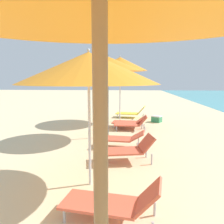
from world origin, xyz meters
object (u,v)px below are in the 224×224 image
(lounger_second_inland, at_px, (114,202))
(lounger_farthest_shoreside, at_px, (132,112))
(lounger_third_shoreside, at_px, (132,123))
(lounger_second_shoreside, at_px, (128,149))
(umbrella_farthest, at_px, (120,64))
(umbrella_second, at_px, (89,68))
(lounger_third_inland, at_px, (122,138))
(lounger_farthest_inland, at_px, (130,121))
(umbrella_third, at_px, (108,64))
(cooler_box, at_px, (157,119))

(lounger_second_inland, xyz_separation_m, lounger_farthest_shoreside, (0.41, 8.89, -0.01))
(lounger_third_shoreside, bearing_deg, lounger_second_inland, 87.12)
(lounger_second_shoreside, bearing_deg, lounger_second_inland, 74.12)
(lounger_second_shoreside, xyz_separation_m, umbrella_farthest, (-0.38, 5.33, 2.38))
(umbrella_second, height_order, lounger_third_inland, umbrella_second)
(lounger_second_shoreside, xyz_separation_m, lounger_farthest_inland, (0.08, 4.05, -0.07))
(lounger_third_shoreside, bearing_deg, umbrella_third, 55.30)
(lounger_third_inland, bearing_deg, lounger_farthest_inland, -88.52)
(lounger_second_inland, xyz_separation_m, lounger_farthest_inland, (0.29, 6.43, -0.02))
(lounger_third_shoreside, distance_m, cooler_box, 2.13)
(lounger_second_shoreside, relative_size, umbrella_farthest, 0.46)
(lounger_farthest_shoreside, bearing_deg, umbrella_second, 92.21)
(lounger_second_shoreside, bearing_deg, umbrella_third, -84.41)
(umbrella_third, distance_m, lounger_farthest_inland, 2.93)
(lounger_third_shoreside, bearing_deg, lounger_third_inland, 82.74)
(lounger_third_shoreside, relative_size, umbrella_farthest, 0.42)
(umbrella_third, height_order, cooler_box, umbrella_third)
(umbrella_farthest, bearing_deg, lounger_second_inland, -88.78)
(lounger_second_shoreside, bearing_deg, umbrella_farthest, -96.76)
(lounger_third_shoreside, xyz_separation_m, cooler_box, (1.21, 1.75, -0.11))
(lounger_second_shoreside, distance_m, lounger_third_inland, 1.17)
(lounger_third_inland, relative_size, lounger_farthest_shoreside, 0.88)
(lounger_second_shoreside, xyz_separation_m, lounger_second_inland, (-0.21, -2.38, -0.05))
(umbrella_second, relative_size, lounger_third_inland, 1.85)
(umbrella_third, xyz_separation_m, lounger_third_shoreside, (0.85, 1.20, -2.26))
(lounger_farthest_inland, bearing_deg, lounger_second_inland, 94.01)
(umbrella_farthest, distance_m, lounger_farthest_inland, 2.80)
(lounger_second_inland, bearing_deg, umbrella_second, -54.90)
(umbrella_farthest, bearing_deg, lounger_farthest_inland, -70.25)
(lounger_second_shoreside, xyz_separation_m, lounger_farthest_shoreside, (0.20, 6.51, -0.05))
(lounger_second_inland, xyz_separation_m, umbrella_farthest, (-0.16, 7.70, 2.43))
(lounger_second_shoreside, bearing_deg, lounger_farthest_inland, -101.96)
(umbrella_third, height_order, lounger_third_shoreside, umbrella_third)
(umbrella_second, distance_m, lounger_second_shoreside, 2.40)
(lounger_second_inland, xyz_separation_m, lounger_third_inland, (0.03, 3.53, 0.01))
(lounger_second_shoreside, height_order, lounger_third_shoreside, lounger_second_shoreside)
(cooler_box, bearing_deg, umbrella_second, -107.64)
(umbrella_second, height_order, umbrella_third, umbrella_third)
(umbrella_second, distance_m, umbrella_farthest, 6.63)
(umbrella_farthest, bearing_deg, lounger_farthest_shoreside, 63.97)
(lounger_second_shoreside, height_order, lounger_farthest_inland, lounger_second_shoreside)
(lounger_third_inland, xyz_separation_m, lounger_farthest_inland, (0.27, 2.89, -0.04))
(lounger_second_shoreside, relative_size, lounger_third_shoreside, 1.09)
(lounger_second_shoreside, distance_m, lounger_farthest_shoreside, 6.51)
(lounger_farthest_shoreside, bearing_deg, cooler_box, 143.53)
(lounger_second_shoreside, bearing_deg, lounger_farthest_shoreside, -102.57)
(umbrella_second, xyz_separation_m, lounger_second_shoreside, (0.73, 1.27, -1.90))
(umbrella_second, xyz_separation_m, lounger_farthest_inland, (0.82, 5.32, -1.97))
(lounger_third_shoreside, bearing_deg, lounger_second_shoreside, 88.18)
(lounger_third_inland, bearing_deg, umbrella_second, 83.91)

